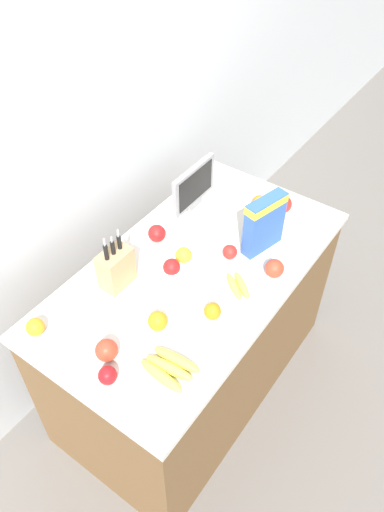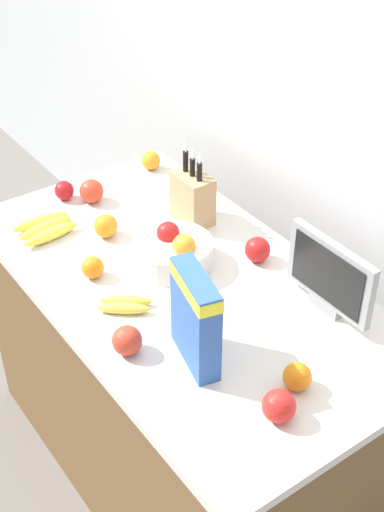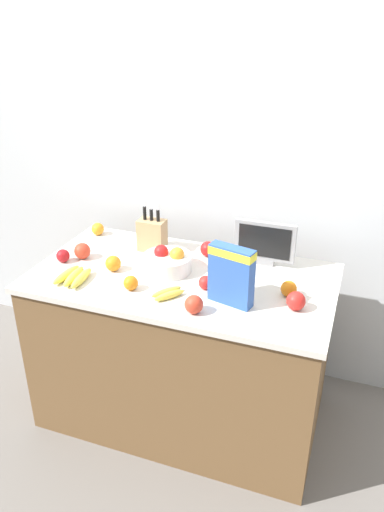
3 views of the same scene
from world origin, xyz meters
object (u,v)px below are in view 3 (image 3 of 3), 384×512
object	(u,v)px
banana_bunch_right	(74,276)
orange_mid_right	(131,283)
banana_bunch_left	(168,293)
orange_front_center	(98,229)
apple_by_knife_block	(208,249)
apple_rear	(194,304)
apple_rightmost	(63,256)
orange_front_left	(289,289)
small_monitor	(265,242)
fruit_bowl	(168,262)
apple_near_bananas	(296,301)
apple_middle	(82,251)
orange_front_right	(113,263)
knife_block	(152,235)
apple_front	(206,283)
cereal_box	(231,273)

from	to	relation	value
banana_bunch_right	orange_mid_right	bearing A→B (deg)	2.45
banana_bunch_left	orange_front_center	xyz separation A→B (m)	(-0.64, 0.50, 0.02)
banana_bunch_left	apple_by_knife_block	xyz separation A→B (m)	(0.04, 0.45, 0.02)
apple_by_knife_block	apple_rear	xyz separation A→B (m)	(0.12, -0.54, 0.00)
apple_rightmost	orange_front_left	world-z (taller)	orange_front_left
small_monitor	apple_rear	distance (m)	0.58
fruit_bowl	apple_near_bananas	distance (m)	0.67
apple_rear	orange_front_center	bearing A→B (deg)	143.54
apple_middle	orange_front_right	world-z (taller)	apple_middle
small_monitor	apple_by_knife_block	size ratio (longest dim) A/B	3.82
banana_bunch_right	apple_middle	distance (m)	0.23
apple_middle	orange_mid_right	distance (m)	0.43
knife_block	banana_bunch_left	bearing A→B (deg)	-58.21
knife_block	apple_front	world-z (taller)	knife_block
banana_bunch_left	apple_by_knife_block	bearing A→B (deg)	85.17
knife_block	orange_front_left	xyz separation A→B (m)	(0.77, -0.23, -0.05)
apple_rightmost	small_monitor	bearing A→B (deg)	18.40
knife_block	apple_front	bearing A→B (deg)	-36.82
apple_front	banana_bunch_right	bearing A→B (deg)	-167.47
apple_rightmost	orange_front_center	distance (m)	0.36
orange_front_right	cereal_box	bearing A→B (deg)	-8.61
apple_rear	apple_near_bananas	world-z (taller)	apple_near_bananas
orange_mid_right	orange_front_center	world-z (taller)	orange_front_center
apple_near_bananas	orange_front_right	bearing A→B (deg)	176.68
fruit_bowl	orange_front_center	world-z (taller)	fruit_bowl
apple_rear	orange_front_right	bearing A→B (deg)	155.79
knife_block	apple_front	size ratio (longest dim) A/B	4.31
apple_front	orange_front_right	bearing A→B (deg)	178.04
apple_front	apple_middle	world-z (taller)	apple_middle
apple_front	cereal_box	bearing A→B (deg)	-29.00
orange_front_left	apple_rear	bearing A→B (deg)	-141.97
apple_near_bananas	fruit_bowl	bearing A→B (deg)	167.49
banana_bunch_right	apple_rear	world-z (taller)	apple_rear
orange_front_left	orange_front_center	world-z (taller)	orange_front_left
knife_block	orange_mid_right	world-z (taller)	knife_block
cereal_box	banana_bunch_left	size ratio (longest dim) A/B	1.65
small_monitor	apple_rightmost	distance (m)	1.02
apple_rightmost	apple_rear	xyz separation A→B (m)	(0.79, -0.22, 0.01)
orange_front_left	orange_mid_right	bearing A→B (deg)	-164.59
apple_rear	orange_mid_right	world-z (taller)	apple_rear
small_monitor	banana_bunch_right	world-z (taller)	small_monitor
apple_middle	orange_mid_right	world-z (taller)	apple_middle
apple_near_bananas	orange_mid_right	size ratio (longest dim) A/B	1.21
banana_bunch_left	apple_by_knife_block	world-z (taller)	apple_by_knife_block
knife_block	apple_by_knife_block	bearing A→B (deg)	5.79
knife_block	small_monitor	distance (m)	0.60
fruit_bowl	apple_rear	xyz separation A→B (m)	(0.25, -0.32, -0.01)
apple_rightmost	orange_mid_right	bearing A→B (deg)	-16.97
apple_front	orange_front_center	size ratio (longest dim) A/B	0.91
fruit_bowl	banana_bunch_left	xyz separation A→B (m)	(0.10, -0.23, -0.03)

